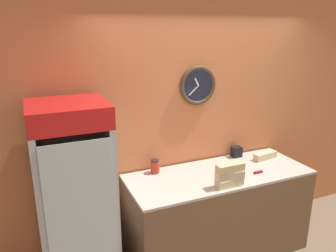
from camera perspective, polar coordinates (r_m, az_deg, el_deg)
name	(u,v)px	position (r m, az deg, el deg)	size (l,w,h in m)	color
wall_back	(201,124)	(3.64, 5.70, 0.41)	(5.20, 0.10, 2.70)	#D17547
prep_counter	(217,213)	(3.67, 8.58, -14.73)	(1.92, 0.74, 0.94)	brown
beverage_cooler	(74,193)	(3.05, -16.05, -11.20)	(0.62, 0.68, 1.82)	#B2B7BC
sandwich_stack_bottom	(229,182)	(3.19, 10.64, -9.62)	(0.28, 0.10, 0.08)	beige
sandwich_stack_middle	(230,175)	(3.16, 10.71, -8.39)	(0.28, 0.11, 0.08)	beige
sandwich_stack_top	(230,168)	(3.12, 10.79, -7.14)	(0.28, 0.09, 0.08)	tan
sandwich_flat_left	(265,156)	(3.90, 16.57, -4.97)	(0.30, 0.12, 0.08)	beige
chefs_knife	(263,171)	(3.57, 16.28, -7.57)	(0.33, 0.05, 0.02)	silver
condiment_jar	(155,166)	(3.39, -2.29, -7.03)	(0.09, 0.09, 0.15)	#B72D23
napkin_dispenser	(236,152)	(3.87, 11.84, -4.41)	(0.11, 0.09, 0.12)	black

